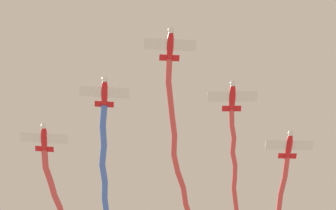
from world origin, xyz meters
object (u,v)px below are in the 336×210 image
(airplane_lead, at_px, (170,44))
(airplane_left_wing, at_px, (232,96))
(airplane_right_wing, at_px, (104,92))
(airplane_trail, at_px, (44,138))
(airplane_slot, at_px, (289,145))

(airplane_lead, distance_m, airplane_left_wing, 11.60)
(airplane_right_wing, height_order, airplane_trail, airplane_right_wing)
(airplane_lead, bearing_deg, airplane_left_wing, 130.77)
(airplane_trail, bearing_deg, airplane_left_wing, 70.67)
(airplane_left_wing, bearing_deg, airplane_slot, 134.04)
(airplane_lead, relative_size, airplane_trail, 1.00)
(airplane_right_wing, xyz_separation_m, airplane_trail, (5.38, -10.28, -0.30))
(airplane_right_wing, height_order, airplane_slot, airplane_right_wing)
(airplane_left_wing, bearing_deg, airplane_right_wing, -87.94)
(airplane_left_wing, relative_size, airplane_right_wing, 0.99)
(airplane_slot, bearing_deg, airplane_left_wing, -47.53)
(airplane_left_wing, distance_m, airplane_slot, 11.61)
(airplane_left_wing, height_order, airplane_slot, airplane_left_wing)
(airplane_left_wing, height_order, airplane_trail, same)
(airplane_lead, height_order, airplane_right_wing, airplane_right_wing)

